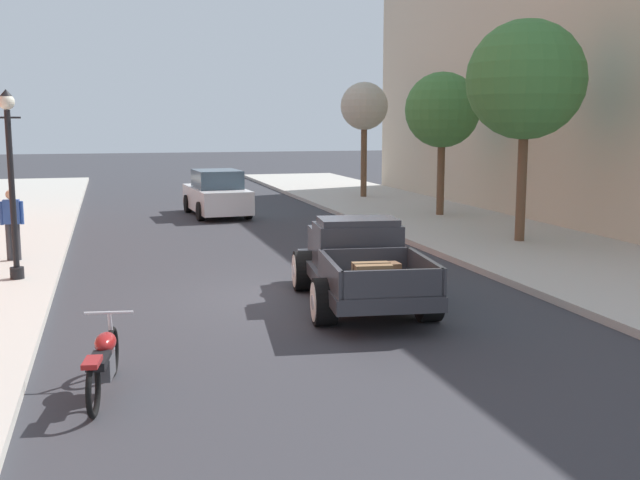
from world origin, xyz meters
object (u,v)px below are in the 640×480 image
(street_tree_second, at_px, (442,111))
(street_tree_third, at_px, (364,107))
(hotrod_truck_gunmetal, at_px, (358,262))
(street_tree_nearest, at_px, (526,80))
(pedestrian_sidewalk_left, at_px, (12,220))
(street_lamp_near, at_px, (11,170))
(motorcycle_parked, at_px, (103,361))
(car_background_white, at_px, (217,194))

(street_tree_second, bearing_deg, street_tree_third, 94.09)
(hotrod_truck_gunmetal, xyz_separation_m, street_tree_nearest, (6.27, 4.97, 3.68))
(pedestrian_sidewalk_left, relative_size, street_lamp_near, 0.43)
(street_tree_nearest, relative_size, street_tree_third, 1.21)
(motorcycle_parked, xyz_separation_m, car_background_white, (3.86, 17.81, 0.33))
(motorcycle_parked, distance_m, street_tree_second, 18.89)
(motorcycle_parked, relative_size, car_background_white, 0.48)
(hotrod_truck_gunmetal, xyz_separation_m, motorcycle_parked, (-4.60, -3.91, -0.31))
(street_tree_third, bearing_deg, motorcycle_parked, -116.34)
(street_tree_nearest, bearing_deg, hotrod_truck_gunmetal, -141.64)
(hotrod_truck_gunmetal, relative_size, street_tree_nearest, 0.86)
(hotrod_truck_gunmetal, distance_m, street_tree_nearest, 8.81)
(hotrod_truck_gunmetal, bearing_deg, street_tree_second, 58.81)
(hotrod_truck_gunmetal, bearing_deg, street_tree_nearest, 38.36)
(car_background_white, distance_m, street_tree_nearest, 11.94)
(street_tree_second, bearing_deg, hotrod_truck_gunmetal, -121.19)
(car_background_white, xyz_separation_m, street_lamp_near, (-5.61, -10.72, 1.62))
(motorcycle_parked, distance_m, street_tree_third, 24.43)
(street_tree_nearest, bearing_deg, street_tree_second, 86.73)
(pedestrian_sidewalk_left, relative_size, street_tree_nearest, 0.28)
(street_lamp_near, bearing_deg, hotrod_truck_gunmetal, -26.61)
(car_background_white, bearing_deg, hotrod_truck_gunmetal, -86.94)
(street_tree_nearest, bearing_deg, street_lamp_near, -171.96)
(pedestrian_sidewalk_left, xyz_separation_m, street_tree_third, (12.78, 12.29, 2.86))
(street_tree_nearest, height_order, street_tree_third, street_tree_nearest)
(pedestrian_sidewalk_left, xyz_separation_m, street_tree_second, (13.27, 5.45, 2.64))
(street_tree_third, bearing_deg, hotrod_truck_gunmetal, -109.03)
(pedestrian_sidewalk_left, bearing_deg, car_background_white, 54.95)
(street_lamp_near, bearing_deg, street_tree_third, 49.44)
(hotrod_truck_gunmetal, bearing_deg, street_tree_third, 70.97)
(street_lamp_near, height_order, street_tree_second, street_tree_second)
(street_tree_second, distance_m, street_tree_third, 6.86)
(car_background_white, relative_size, pedestrian_sidewalk_left, 2.67)
(street_lamp_near, xyz_separation_m, street_tree_nearest, (12.63, 1.78, 2.05))
(car_background_white, xyz_separation_m, street_tree_third, (6.87, 3.86, 3.18))
(car_background_white, distance_m, pedestrian_sidewalk_left, 10.30)
(motorcycle_parked, xyz_separation_m, pedestrian_sidewalk_left, (-2.06, 9.38, 0.64))
(car_background_white, distance_m, street_lamp_near, 12.21)
(pedestrian_sidewalk_left, distance_m, street_tree_third, 17.96)
(street_lamp_near, bearing_deg, street_tree_second, 30.85)
(car_background_white, bearing_deg, pedestrian_sidewalk_left, -125.05)
(hotrod_truck_gunmetal, bearing_deg, street_lamp_near, 153.39)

